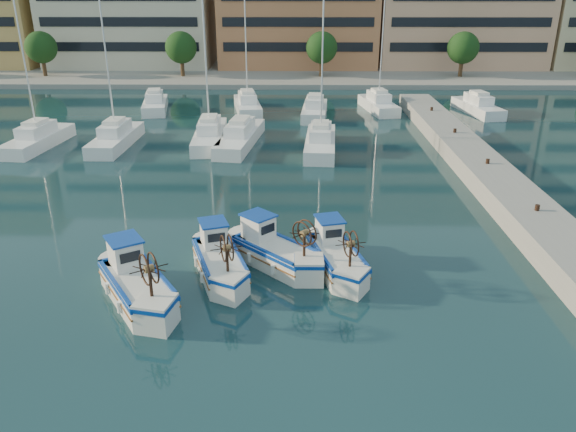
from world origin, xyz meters
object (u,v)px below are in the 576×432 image
at_px(fishing_boat_b, 219,259).
at_px(fishing_boat_c, 274,250).
at_px(fishing_boat_d, 336,254).
at_px(fishing_boat_a, 136,282).

bearing_deg(fishing_boat_b, fishing_boat_c, 2.80).
height_order(fishing_boat_c, fishing_boat_d, fishing_boat_c).
bearing_deg(fishing_boat_c, fishing_boat_a, 164.62).
height_order(fishing_boat_b, fishing_boat_d, fishing_boat_b).
bearing_deg(fishing_boat_c, fishing_boat_b, 156.34).
bearing_deg(fishing_boat_a, fishing_boat_d, -14.25).
xyz_separation_m(fishing_boat_a, fishing_boat_b, (3.10, 2.20, -0.07)).
bearing_deg(fishing_boat_a, fishing_boat_b, 2.82).
xyz_separation_m(fishing_boat_b, fishing_boat_c, (2.39, 0.94, 0.02)).
bearing_deg(fishing_boat_d, fishing_boat_a, -176.16).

